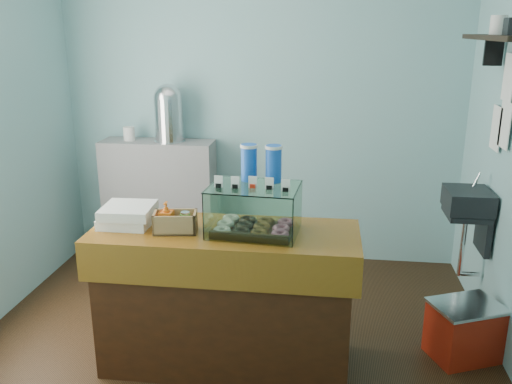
# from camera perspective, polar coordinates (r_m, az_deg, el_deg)

# --- Properties ---
(ground) EXTENTS (3.50, 3.50, 0.00)m
(ground) POSITION_cam_1_polar(r_m,az_deg,el_deg) (3.86, -2.38, -15.28)
(ground) COLOR black
(ground) RESTS_ON ground
(room_shell) EXTENTS (3.54, 3.04, 2.82)m
(room_shell) POSITION_cam_1_polar(r_m,az_deg,el_deg) (3.29, -2.27, 10.78)
(room_shell) COLOR #82BABE
(room_shell) RESTS_ON ground
(counter) EXTENTS (1.60, 0.60, 0.90)m
(counter) POSITION_cam_1_polar(r_m,az_deg,el_deg) (3.42, -3.21, -11.02)
(counter) COLOR #401C0C
(counter) RESTS_ON ground
(back_shelf) EXTENTS (1.00, 0.32, 1.10)m
(back_shelf) POSITION_cam_1_polar(r_m,az_deg,el_deg) (5.00, -10.06, -0.88)
(back_shelf) COLOR gray
(back_shelf) RESTS_ON ground
(display_case) EXTENTS (0.55, 0.42, 0.50)m
(display_case) POSITION_cam_1_polar(r_m,az_deg,el_deg) (3.17, 0.00, -1.22)
(display_case) COLOR #321F0F
(display_case) RESTS_ON counter
(condiment_crate) EXTENTS (0.27, 0.19, 0.18)m
(condiment_crate) POSITION_cam_1_polar(r_m,az_deg,el_deg) (3.22, -8.66, -3.06)
(condiment_crate) COLOR #A27B51
(condiment_crate) RESTS_ON counter
(pastry_boxes) EXTENTS (0.32, 0.32, 0.12)m
(pastry_boxes) POSITION_cam_1_polar(r_m,az_deg,el_deg) (3.40, -13.32, -2.36)
(pastry_boxes) COLOR white
(pastry_boxes) RESTS_ON counter
(coffee_urn) EXTENTS (0.27, 0.27, 0.50)m
(coffee_urn) POSITION_cam_1_polar(r_m,az_deg,el_deg) (4.77, -9.19, 8.34)
(coffee_urn) COLOR silver
(coffee_urn) RESTS_ON back_shelf
(red_cooler) EXTENTS (0.52, 0.47, 0.38)m
(red_cooler) POSITION_cam_1_polar(r_m,az_deg,el_deg) (3.84, 21.09, -13.44)
(red_cooler) COLOR #B4200E
(red_cooler) RESTS_ON ground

